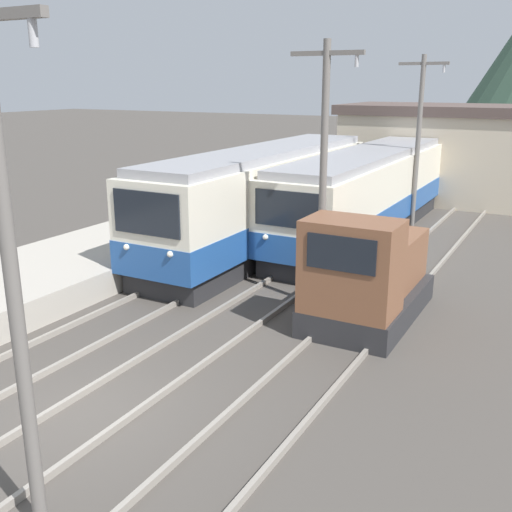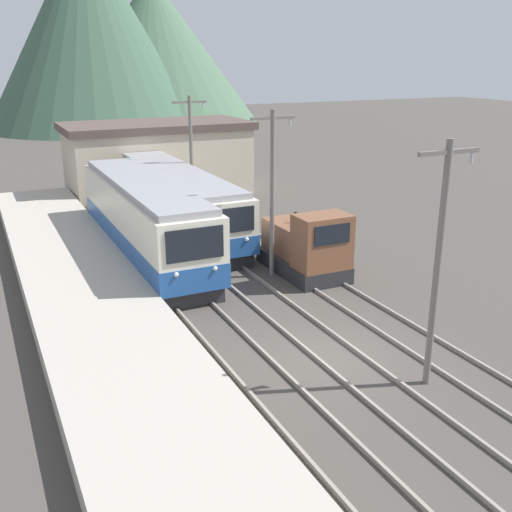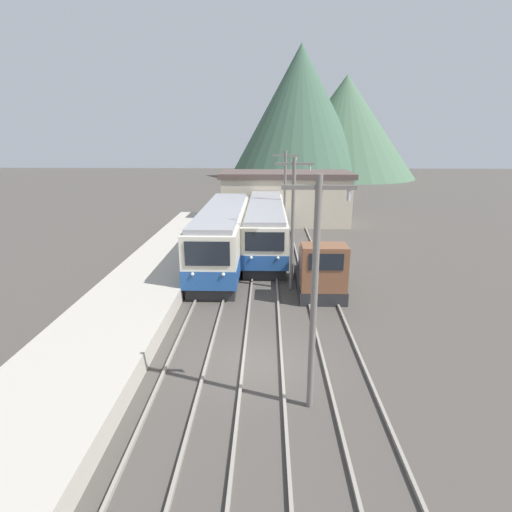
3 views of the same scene
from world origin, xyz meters
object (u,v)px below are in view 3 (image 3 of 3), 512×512
Objects in this scene: catenary_mast_near at (315,290)px; shunting_locomotive at (320,271)px; commuter_train_center at (265,228)px; catenary_mast_far at (285,194)px; commuter_train_left at (223,237)px; catenary_mast_mid at (293,220)px.

shunting_locomotive is at bearing 81.32° from catenary_mast_near.
commuter_train_center is 18.68m from catenary_mast_near.
catenary_mast_far reaches higher than shunting_locomotive.
catenary_mast_near is (1.51, -18.48, 2.29)m from commuter_train_center.
catenary_mast_near is at bearing -73.93° from commuter_train_left.
catenary_mast_mid is (0.00, 10.16, 0.00)m from catenary_mast_near.
catenary_mast_near is at bearing -98.68° from shunting_locomotive.
catenary_mast_mid reaches higher than commuter_train_left.
commuter_train_center is at bearing 100.27° from catenary_mast_mid.
catenary_mast_near is (4.31, -14.96, 2.17)m from commuter_train_left.
catenary_mast_far reaches higher than commuter_train_center.
shunting_locomotive is (3.00, -8.70, -0.42)m from commuter_train_center.
commuter_train_center is 3.14× the size of shunting_locomotive.
shunting_locomotive is at bearing -70.98° from commuter_train_center.
commuter_train_left is 3.02× the size of shunting_locomotive.
commuter_train_left is at bearing 131.90° from catenary_mast_mid.
commuter_train_center is at bearing 94.66° from catenary_mast_near.
catenary_mast_near is 20.31m from catenary_mast_far.
catenary_mast_mid is (1.51, -8.32, 2.29)m from commuter_train_center.
catenary_mast_mid is at bearing 165.56° from shunting_locomotive.
shunting_locomotive is at bearing -41.80° from commuter_train_left.
catenary_mast_far is (0.00, 10.16, 0.00)m from catenary_mast_mid.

